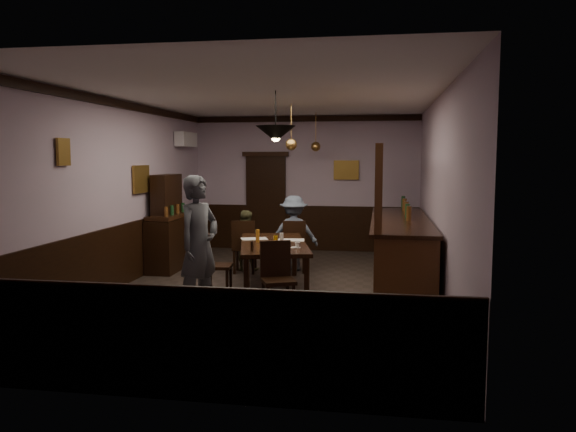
% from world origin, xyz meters
% --- Properties ---
extents(room, '(5.01, 8.01, 3.01)m').
position_xyz_m(room, '(0.00, 0.00, 1.50)').
color(room, '#2D2621').
rests_on(room, ground).
extents(dining_table, '(1.49, 2.37, 0.75)m').
position_xyz_m(dining_table, '(0.00, 0.14, 0.69)').
color(dining_table, black).
rests_on(dining_table, ground).
extents(chair_far_left, '(0.45, 0.45, 0.96)m').
position_xyz_m(chair_far_left, '(-0.74, 1.26, 0.53)').
color(chair_far_left, black).
rests_on(chair_far_left, ground).
extents(chair_far_right, '(0.46, 0.46, 0.95)m').
position_xyz_m(chair_far_right, '(0.13, 1.48, 0.52)').
color(chair_far_right, black).
rests_on(chair_far_right, ground).
extents(chair_near, '(0.54, 0.54, 0.96)m').
position_xyz_m(chair_near, '(0.30, -1.15, 0.53)').
color(chair_near, black).
rests_on(chair_near, ground).
extents(chair_side, '(0.43, 0.43, 0.91)m').
position_xyz_m(chair_side, '(-0.85, -0.26, 0.50)').
color(chair_side, black).
rests_on(chair_side, ground).
extents(person_standing, '(0.68, 0.80, 1.85)m').
position_xyz_m(person_standing, '(-0.72, -1.33, 0.92)').
color(person_standing, '#545961').
rests_on(person_standing, ground).
extents(person_seated_left, '(0.55, 0.44, 1.12)m').
position_xyz_m(person_seated_left, '(-0.80, 1.54, 0.56)').
color(person_seated_left, brown).
rests_on(person_seated_left, ground).
extents(person_seated_right, '(0.96, 0.64, 1.38)m').
position_xyz_m(person_seated_right, '(0.08, 1.75, 0.69)').
color(person_seated_right, slate).
rests_on(person_seated_right, ground).
extents(newspaper_left, '(0.50, 0.43, 0.01)m').
position_xyz_m(newspaper_left, '(-0.37, 0.45, 0.75)').
color(newspaper_left, silver).
rests_on(newspaper_left, dining_table).
extents(newspaper_right, '(0.46, 0.35, 0.01)m').
position_xyz_m(newspaper_right, '(0.24, 0.41, 0.75)').
color(newspaper_right, silver).
rests_on(newspaper_right, dining_table).
extents(napkin, '(0.18, 0.18, 0.00)m').
position_xyz_m(napkin, '(-0.01, -0.15, 0.75)').
color(napkin, '#FFD85D').
rests_on(napkin, dining_table).
extents(saucer, '(0.15, 0.15, 0.01)m').
position_xyz_m(saucer, '(0.43, -0.34, 0.76)').
color(saucer, white).
rests_on(saucer, dining_table).
extents(coffee_cup, '(0.10, 0.10, 0.07)m').
position_xyz_m(coffee_cup, '(0.46, -0.34, 0.80)').
color(coffee_cup, white).
rests_on(coffee_cup, saucer).
extents(pastry_plate, '(0.22, 0.22, 0.01)m').
position_xyz_m(pastry_plate, '(0.08, -0.36, 0.76)').
color(pastry_plate, white).
rests_on(pastry_plate, dining_table).
extents(pastry_ring_a, '(0.13, 0.13, 0.04)m').
position_xyz_m(pastry_ring_a, '(0.06, -0.40, 0.79)').
color(pastry_ring_a, '#C68C47').
rests_on(pastry_ring_a, pastry_plate).
extents(pastry_ring_b, '(0.13, 0.13, 0.04)m').
position_xyz_m(pastry_ring_b, '(0.14, -0.37, 0.79)').
color(pastry_ring_b, '#C68C47').
rests_on(pastry_ring_b, pastry_plate).
extents(soda_can, '(0.07, 0.07, 0.12)m').
position_xyz_m(soda_can, '(0.05, 0.07, 0.81)').
color(soda_can, gold).
rests_on(soda_can, dining_table).
extents(beer_glass, '(0.06, 0.06, 0.20)m').
position_xyz_m(beer_glass, '(-0.25, 0.14, 0.85)').
color(beer_glass, '#BF721E').
rests_on(beer_glass, dining_table).
extents(water_glass, '(0.06, 0.06, 0.15)m').
position_xyz_m(water_glass, '(0.13, 0.17, 0.82)').
color(water_glass, silver).
rests_on(water_glass, dining_table).
extents(pepper_mill, '(0.04, 0.04, 0.14)m').
position_xyz_m(pepper_mill, '(-0.14, -0.72, 0.82)').
color(pepper_mill, black).
rests_on(pepper_mill, dining_table).
extents(sideboard, '(0.48, 1.34, 1.76)m').
position_xyz_m(sideboard, '(-2.21, 1.42, 0.71)').
color(sideboard, black).
rests_on(sideboard, ground).
extents(bar_counter, '(0.94, 4.03, 2.26)m').
position_xyz_m(bar_counter, '(1.99, 0.90, 0.57)').
color(bar_counter, '#502C15').
rests_on(bar_counter, ground).
extents(door_back, '(0.90, 0.06, 2.10)m').
position_xyz_m(door_back, '(-0.90, 3.95, 1.05)').
color(door_back, black).
rests_on(door_back, ground).
extents(ac_unit, '(0.20, 0.85, 0.30)m').
position_xyz_m(ac_unit, '(-2.38, 2.90, 2.45)').
color(ac_unit, white).
rests_on(ac_unit, ground).
extents(picture_left_small, '(0.04, 0.28, 0.36)m').
position_xyz_m(picture_left_small, '(-2.46, -1.60, 2.15)').
color(picture_left_small, olive).
rests_on(picture_left_small, ground).
extents(picture_left_large, '(0.04, 0.62, 0.48)m').
position_xyz_m(picture_left_large, '(-2.46, 0.80, 1.70)').
color(picture_left_large, olive).
rests_on(picture_left_large, ground).
extents(picture_back, '(0.55, 0.04, 0.42)m').
position_xyz_m(picture_back, '(0.90, 3.96, 1.80)').
color(picture_back, olive).
rests_on(picture_back, ground).
extents(pendant_iron, '(0.56, 0.56, 0.70)m').
position_xyz_m(pendant_iron, '(0.19, -0.64, 2.41)').
color(pendant_iron, black).
rests_on(pendant_iron, ground).
extents(pendant_brass_mid, '(0.20, 0.20, 0.81)m').
position_xyz_m(pendant_brass_mid, '(0.10, 1.31, 2.30)').
color(pendant_brass_mid, '#BF8C3F').
rests_on(pendant_brass_mid, ground).
extents(pendant_brass_far, '(0.20, 0.20, 0.81)m').
position_xyz_m(pendant_brass_far, '(0.30, 3.30, 2.30)').
color(pendant_brass_far, '#BF8C3F').
rests_on(pendant_brass_far, ground).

